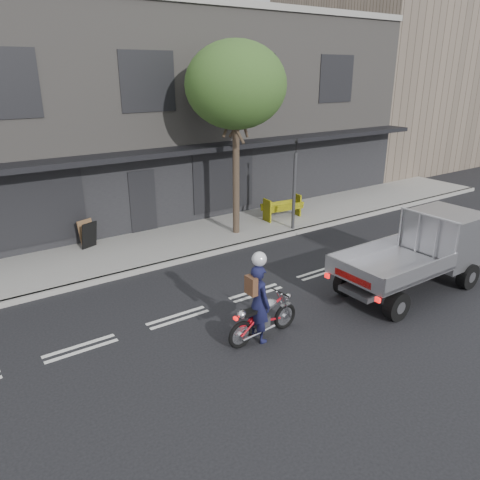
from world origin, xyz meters
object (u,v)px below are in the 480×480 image
(rider, at_px, (259,303))
(construction_barrier, at_px, (286,208))
(traffic_light_pole, at_px, (294,189))
(street_tree, at_px, (236,86))
(sandwich_board, at_px, (89,235))
(flatbed_ute, at_px, (435,242))
(motorcycle, at_px, (264,317))

(rider, relative_size, construction_barrier, 1.11)
(traffic_light_pole, bearing_deg, street_tree, 156.97)
(traffic_light_pole, distance_m, sandwich_board, 7.38)
(flatbed_ute, relative_size, construction_barrier, 2.80)
(sandwich_board, bearing_deg, street_tree, -36.74)
(street_tree, relative_size, flatbed_ute, 1.47)
(sandwich_board, bearing_deg, motorcycle, -99.00)
(construction_barrier, height_order, sandwich_board, construction_barrier)
(street_tree, relative_size, rider, 3.70)
(rider, bearing_deg, construction_barrier, -47.46)
(street_tree, height_order, traffic_light_pole, street_tree)
(motorcycle, height_order, construction_barrier, construction_barrier)
(traffic_light_pole, height_order, motorcycle, traffic_light_pole)
(motorcycle, xyz_separation_m, construction_barrier, (5.91, 6.27, 0.09))
(street_tree, distance_m, sandwich_board, 6.95)
(traffic_light_pole, bearing_deg, sandwich_board, 161.76)
(flatbed_ute, xyz_separation_m, construction_barrier, (0.13, 6.64, -0.60))
(rider, distance_m, sandwich_board, 7.68)
(motorcycle, relative_size, flatbed_ute, 0.43)
(traffic_light_pole, bearing_deg, rider, -136.55)
(traffic_light_pole, bearing_deg, construction_barrier, 63.32)
(construction_barrier, bearing_deg, motorcycle, -133.30)
(rider, bearing_deg, street_tree, -33.60)
(flatbed_ute, bearing_deg, motorcycle, 176.17)
(construction_barrier, bearing_deg, street_tree, -176.36)
(sandwich_board, bearing_deg, construction_barrier, -30.25)
(rider, bearing_deg, motorcycle, -93.42)
(flatbed_ute, relative_size, sandwich_board, 5.09)
(street_tree, xyz_separation_m, traffic_light_pole, (2.00, -0.85, -3.63))
(street_tree, xyz_separation_m, rider, (-3.55, -6.11, -4.37))
(motorcycle, xyz_separation_m, sandwich_board, (-1.54, 7.54, 0.08))
(traffic_light_pole, xyz_separation_m, flatbed_ute, (0.37, -5.63, -0.44))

